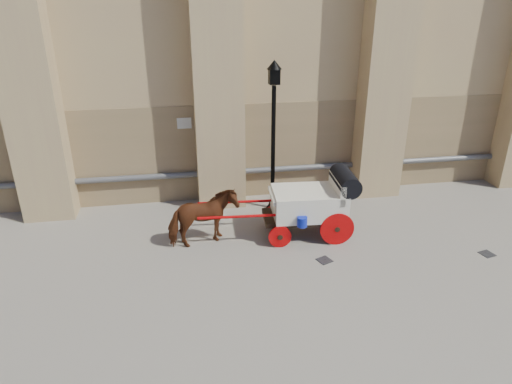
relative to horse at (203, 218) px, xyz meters
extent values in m
plane|color=slate|center=(1.71, -1.13, -0.74)|extent=(90.00, 90.00, 0.00)
cube|color=#8F734F|center=(3.71, 3.02, 0.76)|extent=(44.00, 0.35, 3.00)
cylinder|color=#59595B|center=(3.71, 2.75, 0.16)|extent=(42.00, 0.18, 0.18)
cube|color=beige|center=(-0.29, 2.84, 1.76)|extent=(0.42, 0.04, 0.32)
imported|color=#5E2D13|center=(0.00, 0.00, 0.00)|extent=(1.91, 1.27, 1.48)
cube|color=black|center=(2.70, 0.07, -0.20)|extent=(2.24, 1.14, 0.12)
cube|color=silver|center=(2.80, 0.06, 0.20)|extent=(1.96, 1.37, 0.69)
cube|color=silver|center=(3.54, 0.01, 0.59)|extent=(0.24, 1.24, 0.54)
cube|color=silver|center=(1.96, 0.12, 0.45)|extent=(0.42, 1.11, 0.10)
cylinder|color=black|center=(3.73, 0.00, 0.79)|extent=(0.64, 1.27, 0.55)
cylinder|color=#B60405|center=(3.39, -0.59, -0.30)|extent=(0.89, 0.12, 0.89)
cylinder|color=#B60405|center=(3.48, 0.63, -0.30)|extent=(0.89, 0.12, 0.89)
cylinder|color=#B60405|center=(1.91, -0.49, -0.45)|extent=(0.60, 0.10, 0.59)
cylinder|color=#B60405|center=(2.00, 0.74, -0.45)|extent=(0.60, 0.10, 0.59)
cylinder|color=#B60405|center=(1.04, -0.26, 0.10)|extent=(2.37, 0.24, 0.07)
cylinder|color=#B60405|center=(1.10, 0.63, 0.10)|extent=(2.37, 0.24, 0.07)
cylinder|color=#0D20AE|center=(2.45, -0.61, 0.00)|extent=(0.26, 0.26, 0.26)
cylinder|color=black|center=(2.19, 1.85, 1.11)|extent=(0.12, 0.12, 3.70)
cone|color=black|center=(2.19, 1.85, -0.56)|extent=(0.37, 0.37, 0.37)
cube|color=black|center=(2.19, 1.85, 3.22)|extent=(0.29, 0.29, 0.43)
cone|color=black|center=(2.19, 1.85, 3.52)|extent=(0.41, 0.41, 0.25)
cube|color=black|center=(2.85, -1.31, -0.74)|extent=(0.42, 0.42, 0.01)
cube|color=black|center=(6.98, -1.72, -0.74)|extent=(0.38, 0.38, 0.01)
camera|label=1|loc=(-0.42, -10.47, 5.27)|focal=32.00mm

